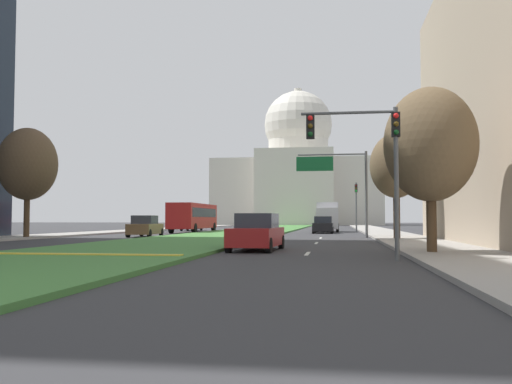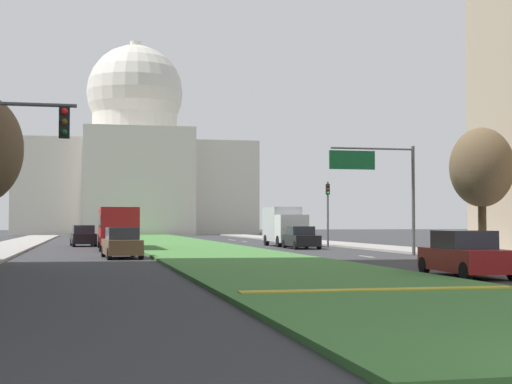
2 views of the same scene
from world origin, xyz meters
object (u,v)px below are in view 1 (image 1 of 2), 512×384
object	(u,v)px
street_tree_right_near	(430,145)
capitol_building	(298,175)
sedan_far_horizon	(192,224)
traffic_light_far_right	(356,201)
city_bus	(193,215)
street_tree_left_mid	(28,164)
traffic_light_near_right	(371,149)
overhead_guide_sign	(340,176)
sedan_lead_stopped	(257,233)
sedan_distant	(323,225)
sedan_midblock	(145,227)
box_truck_delivery	(328,216)
street_tree_right_mid	(396,166)

from	to	relation	value
street_tree_right_near	capitol_building	bearing A→B (deg)	96.71
street_tree_right_near	sedan_far_horizon	world-z (taller)	street_tree_right_near
capitol_building	street_tree_right_near	world-z (taller)	capitol_building
capitol_building	traffic_light_far_right	bearing A→B (deg)	-81.23
city_bus	street_tree_left_mid	bearing A→B (deg)	-110.14
traffic_light_near_right	overhead_guide_sign	bearing A→B (deg)	92.29
overhead_guide_sign	city_bus	xyz separation A→B (m)	(-14.93, 13.29, -2.87)
sedan_lead_stopped	city_bus	xyz separation A→B (m)	(-11.14, 30.75, 0.99)
street_tree_left_mid	sedan_distant	distance (m)	27.56
sedan_lead_stopped	sedan_midblock	size ratio (longest dim) A/B	1.00
traffic_light_far_right	box_truck_delivery	bearing A→B (deg)	142.67
overhead_guide_sign	street_tree_right_mid	world-z (taller)	street_tree_right_mid
sedan_lead_stopped	box_truck_delivery	distance (m)	36.01
street_tree_right_near	sedan_far_horizon	size ratio (longest dim) A/B	1.44
capitol_building	sedan_far_horizon	world-z (taller)	capitol_building
sedan_far_horizon	city_bus	world-z (taller)	city_bus
capitol_building	sedan_lead_stopped	world-z (taller)	capitol_building
traffic_light_far_right	street_tree_right_near	bearing A→B (deg)	-87.44
capitol_building	sedan_midblock	world-z (taller)	capitol_building
street_tree_right_mid	sedan_distant	size ratio (longest dim) A/B	1.62
box_truck_delivery	street_tree_right_near	bearing A→B (deg)	-83.13
sedan_lead_stopped	city_bus	distance (m)	32.72
overhead_guide_sign	box_truck_delivery	bearing A→B (deg)	93.87
capitol_building	traffic_light_near_right	bearing A→B (deg)	-84.72
overhead_guide_sign	city_bus	bearing A→B (deg)	138.32
traffic_light_near_right	street_tree_right_near	size ratio (longest dim) A/B	0.80
city_bus	overhead_guide_sign	bearing A→B (deg)	-41.68
sedan_midblock	city_bus	world-z (taller)	city_bus
traffic_light_near_right	capitol_building	bearing A→B (deg)	95.28
sedan_lead_stopped	box_truck_delivery	world-z (taller)	box_truck_delivery
city_bus	traffic_light_near_right	bearing A→B (deg)	-66.34
traffic_light_near_right	sedan_far_horizon	xyz separation A→B (m)	(-18.26, 44.39, -2.99)
street_tree_right_near	box_truck_delivery	size ratio (longest dim) A/B	1.02
traffic_light_far_right	overhead_guide_sign	bearing A→B (deg)	-96.21
street_tree_left_mid	sedan_midblock	world-z (taller)	street_tree_left_mid
traffic_light_far_right	street_tree_left_mid	distance (m)	32.40
traffic_light_far_right	street_tree_right_mid	xyz separation A→B (m)	(1.86, -21.30, 1.54)
capitol_building	sedan_midblock	xyz separation A→B (m)	(-5.82, -88.62, -11.10)
capitol_building	traffic_light_far_right	size ratio (longest dim) A/B	7.42
box_truck_delivery	sedan_midblock	bearing A→B (deg)	-126.51
traffic_light_far_right	overhead_guide_sign	xyz separation A→B (m)	(-1.76, -16.16, 1.32)
overhead_guide_sign	city_bus	world-z (taller)	overhead_guide_sign
overhead_guide_sign	box_truck_delivery	xyz separation A→B (m)	(-1.25, 18.45, -2.96)
sedan_lead_stopped	capitol_building	bearing A→B (deg)	93.02
sedan_distant	city_bus	distance (m)	13.43
street_tree_right_mid	sedan_midblock	bearing A→B (deg)	165.74
street_tree_left_mid	street_tree_right_mid	bearing A→B (deg)	1.57
traffic_light_near_right	overhead_guide_sign	distance (m)	22.91
street_tree_right_mid	sedan_midblock	xyz separation A→B (m)	(-18.79, 4.77, -4.07)
sedan_far_horizon	street_tree_right_near	bearing A→B (deg)	-63.42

